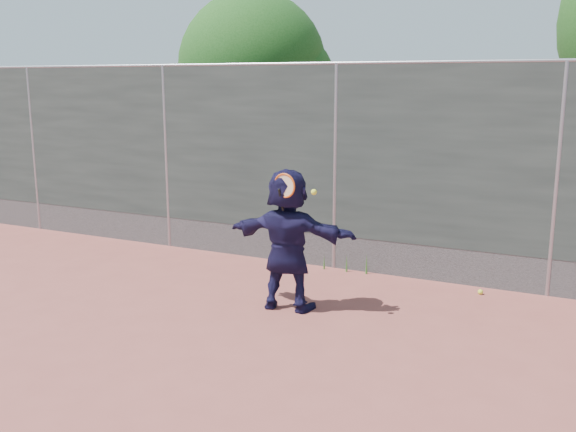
% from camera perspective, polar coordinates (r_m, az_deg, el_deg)
% --- Properties ---
extents(ground, '(80.00, 80.00, 0.00)m').
position_cam_1_polar(ground, '(6.78, -7.13, -12.15)').
color(ground, '#9E4C42').
rests_on(ground, ground).
extents(player, '(1.66, 0.64, 1.75)m').
position_cam_1_polar(player, '(7.77, 0.00, -2.10)').
color(player, '#171438').
rests_on(player, ground).
extents(ball_ground, '(0.07, 0.07, 0.07)m').
position_cam_1_polar(ball_ground, '(8.87, 16.73, -6.48)').
color(ball_ground, yellow).
rests_on(ball_ground, ground).
extents(fence, '(20.00, 0.06, 3.03)m').
position_cam_1_polar(fence, '(9.40, 4.23, 4.72)').
color(fence, '#38423D').
rests_on(fence, ground).
extents(swing_action, '(0.55, 0.13, 0.51)m').
position_cam_1_polar(swing_action, '(7.42, -0.08, 2.53)').
color(swing_action, '#E25415').
rests_on(swing_action, ground).
extents(tree_left, '(3.15, 3.00, 4.53)m').
position_cam_1_polar(tree_left, '(13.29, -2.47, 12.71)').
color(tree_left, '#382314').
rests_on(tree_left, ground).
extents(weed_clump, '(0.68, 0.07, 0.30)m').
position_cam_1_polar(weed_clump, '(9.48, 5.50, -4.19)').
color(weed_clump, '#387226').
rests_on(weed_clump, ground).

